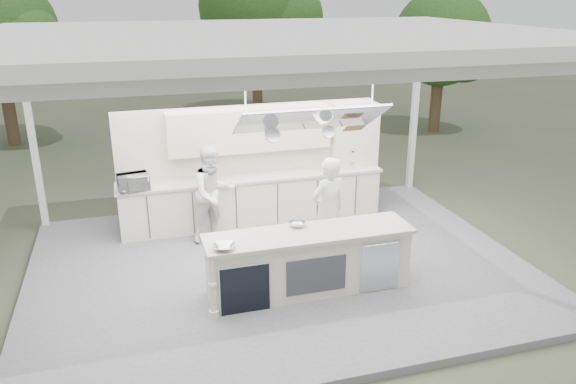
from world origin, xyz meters
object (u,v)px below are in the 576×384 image
object	(u,v)px
back_counter	(253,199)
sous_chef	(213,193)
demo_island	(307,262)
head_chef	(328,211)

from	to	relation	value
back_counter	sous_chef	bearing A→B (deg)	-146.38
demo_island	back_counter	size ratio (longest dim) A/B	0.61
head_chef	sous_chef	bearing A→B (deg)	-59.61
demo_island	sous_chef	xyz separation A→B (m)	(-1.03, 2.25, 0.40)
back_counter	demo_island	bearing A→B (deg)	-86.37
back_counter	sous_chef	distance (m)	1.10
demo_island	sous_chef	world-z (taller)	sous_chef
sous_chef	head_chef	bearing A→B (deg)	-60.87
sous_chef	back_counter	bearing A→B (deg)	13.91
demo_island	sous_chef	size ratio (longest dim) A/B	1.77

